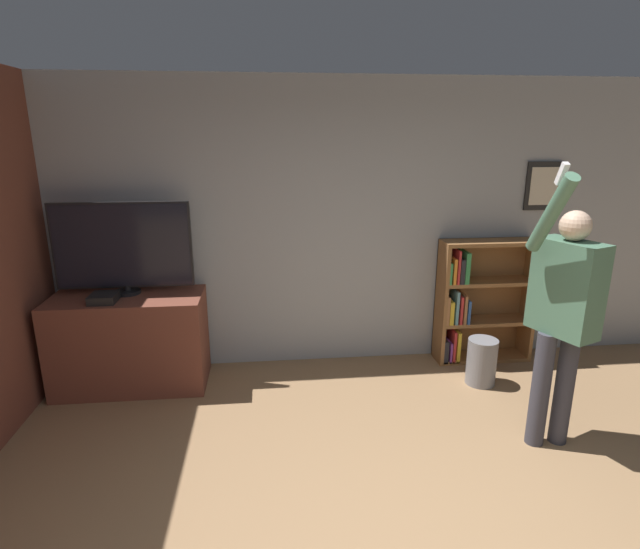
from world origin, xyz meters
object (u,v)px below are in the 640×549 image
game_console (104,298)px  bookshelf (476,302)px  television (123,247)px  person (564,308)px  waste_bin (482,362)px

game_console → bookshelf: (3.39, 0.34, -0.27)m
television → bookshelf: size_ratio=0.95×
bookshelf → television: bearing=-177.8°
game_console → bookshelf: 3.42m
game_console → person: 3.55m
game_console → bookshelf: size_ratio=0.18×
waste_bin → person: bearing=-83.2°
game_console → waste_bin: 3.33m
bookshelf → waste_bin: (-0.13, -0.51, -0.39)m
person → game_console: bearing=-130.1°
television → game_console: television is taller
television → bookshelf: 3.32m
game_console → waste_bin: bearing=-3.1°
television → bookshelf: bearing=2.2°
television → waste_bin: size_ratio=2.73×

